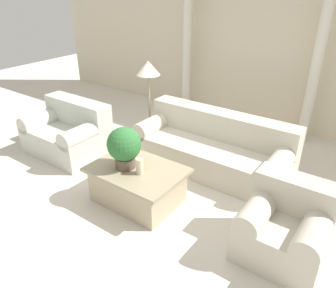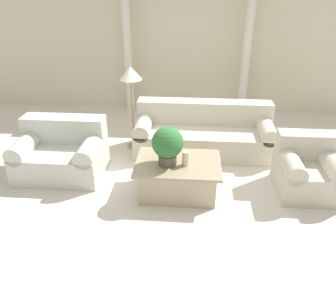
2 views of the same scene
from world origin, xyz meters
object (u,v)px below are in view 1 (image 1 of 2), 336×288
coffee_table (138,184)px  floor_lamp (148,75)px  sofa_long (213,148)px  potted_plant (124,146)px  loveseat (69,132)px  armchair (286,226)px

coffee_table → floor_lamp: bearing=122.8°
sofa_long → potted_plant: size_ratio=4.37×
coffee_table → potted_plant: (-0.14, -0.05, 0.54)m
sofa_long → loveseat: 2.39m
loveseat → floor_lamp: 1.62m
coffee_table → armchair: armchair is taller
loveseat → floor_lamp: (0.96, 0.95, 0.91)m
coffee_table → potted_plant: size_ratio=2.19×
sofa_long → floor_lamp: size_ratio=1.60×
loveseat → potted_plant: bearing=-15.1°
sofa_long → armchair: (1.45, -1.12, 0.01)m
loveseat → floor_lamp: size_ratio=0.87×
loveseat → armchair: 3.67m
armchair → coffee_table: bearing=-173.8°
coffee_table → armchair: size_ratio=1.40×
loveseat → coffee_table: (1.83, -0.41, -0.10)m
coffee_table → floor_lamp: size_ratio=0.80×
sofa_long → loveseat: same height
coffee_table → sofa_long: bearing=73.9°
sofa_long → floor_lamp: floor_lamp is taller
loveseat → coffee_table: bearing=-12.5°
coffee_table → floor_lamp: (-0.87, 1.35, 1.01)m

